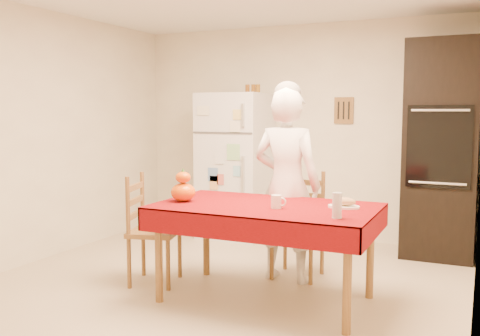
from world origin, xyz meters
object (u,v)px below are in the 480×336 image
Objects in this scene: chair_far at (300,220)px; coffee_mug at (276,202)px; refrigerator at (236,165)px; dining_table at (266,214)px; chair_left at (148,225)px; wine_glass at (337,205)px; oven_cabinet at (441,150)px; pumpkin_lower at (183,192)px; bread_plate at (344,207)px; seated_woman at (287,185)px.

coffee_mug is (0.08, -0.83, 0.30)m from chair_far.
dining_table is at bearing -58.72° from refrigerator.
refrigerator reaches higher than dining_table.
chair_left is at bearing -179.04° from dining_table.
dining_table is 0.71m from wine_glass.
chair_left is 1.78m from wine_glass.
refrigerator is 2.36m from coffee_mug.
dining_table is 9.66× the size of wine_glass.
coffee_mug is (1.22, -0.08, 0.30)m from chair_left.
oven_cabinet is 2.28m from wine_glass.
wine_glass is at bearing -19.29° from coffee_mug.
refrigerator reaches higher than coffee_mug.
pumpkin_lower is at bearing -118.87° from chair_left.
oven_cabinet reaches higher than refrigerator.
wine_glass reaches higher than bread_plate.
pumpkin_lower is at bearing -131.26° from oven_cabinet.
refrigerator is 1.94m from chair_left.
pumpkin_lower is at bearing 173.20° from wine_glass.
chair_far and chair_left have the same top height.
refrigerator reaches higher than chair_far.
seated_woman is 0.75m from bread_plate.
bread_plate is at bearing 12.70° from dining_table.
wine_glass is (0.63, -0.27, 0.16)m from dining_table.
wine_glass is (0.66, -0.83, 0.01)m from seated_woman.
seated_woman reaches higher than dining_table.
bread_plate reaches higher than dining_table.
oven_cabinet is 1.82m from seated_woman.
pumpkin_lower reaches higher than coffee_mug.
wine_glass is (-0.50, -2.21, -0.25)m from oven_cabinet.
coffee_mug is at bearing 106.41° from seated_woman.
coffee_mug is 0.50× the size of pumpkin_lower.
seated_woman is 9.60× the size of wine_glass.
bread_plate is (0.46, 0.23, -0.04)m from coffee_mug.
chair_left is 4.75× the size of pumpkin_lower.
chair_far reaches higher than wine_glass.
seated_woman is 0.94m from pumpkin_lower.
chair_left is 1.26m from coffee_mug.
chair_left is 0.54m from pumpkin_lower.
pumpkin_lower is 1.32m from wine_glass.
oven_cabinet is 22.00× the size of coffee_mug.
chair_far reaches higher than bread_plate.
chair_far is 3.96× the size of bread_plate.
chair_left is at bearing -145.84° from chair_far.
wine_glass is at bearing -59.10° from chair_far.
seated_woman reaches higher than pumpkin_lower.
refrigerator is 1.01× the size of seated_woman.
dining_table is (-1.13, -1.94, -0.41)m from oven_cabinet.
oven_cabinet reaches higher than pumpkin_lower.
oven_cabinet is at bearing -126.59° from seated_woman.
chair_far is at bearing -106.89° from seated_woman.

